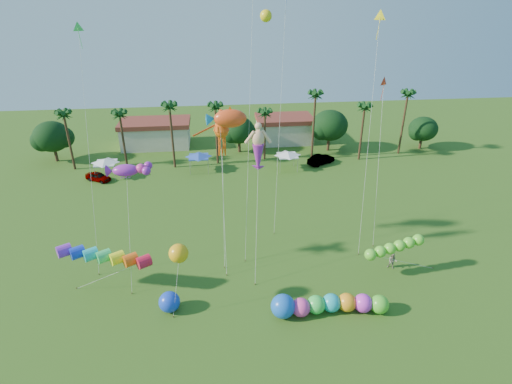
{
  "coord_description": "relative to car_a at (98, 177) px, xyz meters",
  "views": [
    {
      "loc": [
        -3.7,
        -22.4,
        24.95
      ],
      "look_at": [
        0.0,
        10.0,
        9.0
      ],
      "focal_mm": 28.0,
      "sensor_mm": 36.0,
      "label": 1
    }
  ],
  "objects": [
    {
      "name": "car_a",
      "position": [
        0.0,
        0.0,
        0.0
      ],
      "size": [
        4.25,
        3.37,
        1.36
      ],
      "primitive_type": "imported",
      "rotation": [
        0.0,
        0.0,
        1.05
      ],
      "color": "#4C4C54",
      "rests_on": "ground"
    },
    {
      "name": "squid_kite",
      "position": [
        18.33,
        -19.12,
        12.39
      ],
      "size": [
        1.94,
        5.71,
        15.32
      ],
      "color": "#E55712",
      "rests_on": "ground"
    },
    {
      "name": "tent_row",
      "position": [
        15.11,
        1.49,
        2.07
      ],
      "size": [
        31.0,
        4.0,
        0.6
      ],
      "color": "white",
      "rests_on": "ground"
    },
    {
      "name": "delta_kite_red",
      "position": [
        35.0,
        -17.79,
        16.22
      ],
      "size": [
        1.13,
        4.44,
        17.79
      ],
      "color": "red",
      "rests_on": "ground"
    },
    {
      "name": "ground",
      "position": [
        21.11,
        -34.85,
        -0.68
      ],
      "size": [
        160.0,
        160.0,
        0.0
      ],
      "primitive_type": "plane",
      "color": "#285116",
      "rests_on": "ground"
    },
    {
      "name": "lobster_kite",
      "position": [
        9.48,
        -22.96,
        10.23
      ],
      "size": [
        4.39,
        5.37,
        11.7
      ],
      "color": "purple",
      "rests_on": "ground"
    },
    {
      "name": "tree_line",
      "position": [
        24.67,
        9.15,
        3.6
      ],
      "size": [
        69.46,
        8.91,
        11.0
      ],
      "color": "#3A2819",
      "rests_on": "ground"
    },
    {
      "name": "blue_ball",
      "position": [
        12.94,
        -29.41,
        0.26
      ],
      "size": [
        1.87,
        1.87,
        1.87
      ],
      "primitive_type": "sphere",
      "color": "blue",
      "rests_on": "ground"
    },
    {
      "name": "spectator_b",
      "position": [
        34.95,
        -25.78,
        0.2
      ],
      "size": [
        1.08,
        1.02,
        1.77
      ],
      "primitive_type": "imported",
      "rotation": [
        0.0,
        0.0,
        -0.54
      ],
      "color": "gray",
      "rests_on": "ground"
    },
    {
      "name": "merman_kite",
      "position": [
        21.65,
        -21.95,
        11.28
      ],
      "size": [
        2.17,
        5.76,
        14.22
      ],
      "color": "#F4B98A",
      "rests_on": "ground"
    },
    {
      "name": "fish_kite",
      "position": [
        19.19,
        -19.91,
        13.85
      ],
      "size": [
        4.99,
        6.83,
        15.53
      ],
      "color": "#E94719",
      "rests_on": "ground"
    },
    {
      "name": "buildings_row",
      "position": [
        18.01,
        15.15,
        1.32
      ],
      "size": [
        35.0,
        7.0,
        4.0
      ],
      "color": "beige",
      "rests_on": "ground"
    },
    {
      "name": "rainbow_tube",
      "position": [
        8.56,
        -26.64,
        2.75
      ],
      "size": [
        8.92,
        4.05,
        4.01
      ],
      "color": "red",
      "rests_on": "ground"
    },
    {
      "name": "car_b",
      "position": [
        35.12,
        2.81,
        0.13
      ],
      "size": [
        5.06,
        3.99,
        1.61
      ],
      "primitive_type": "imported",
      "rotation": [
        0.0,
        0.0,
        2.12
      ],
      "color": "#4C4C54",
      "rests_on": "ground"
    },
    {
      "name": "caterpillar_inflatable",
      "position": [
        26.44,
        -31.25,
        0.21
      ],
      "size": [
        10.4,
        2.4,
        2.12
      ],
      "rotation": [
        0.0,
        0.0,
        -0.04
      ],
      "color": "#F440A6",
      "rests_on": "ground"
    },
    {
      "name": "delta_kite_blue",
      "position": [
        25.27,
        -14.31,
        23.75
      ],
      "size": [
        1.88,
        3.94,
        25.7
      ],
      "color": "blue",
      "rests_on": "ground"
    },
    {
      "name": "orange_ball_kite",
      "position": [
        14.12,
        -29.1,
        5.07
      ],
      "size": [
        1.77,
        2.15,
        6.58
      ],
      "color": "#F1AA13",
      "rests_on": "ground"
    },
    {
      "name": "delta_kite_yellow",
      "position": [
        33.42,
        -18.49,
        22.23
      ],
      "size": [
        1.67,
        5.21,
        23.97
      ],
      "color": "yellow",
      "rests_on": "ground"
    },
    {
      "name": "delta_kite_green",
      "position": [
        6.37,
        -18.94,
        21.21
      ],
      "size": [
        1.51,
        5.03,
        23.11
      ],
      "color": "#32D753",
      "rests_on": "ground"
    },
    {
      "name": "green_worm",
      "position": [
        31.93,
        -26.98,
        2.05
      ],
      "size": [
        10.37,
        2.81,
        3.41
      ],
      "color": "#60D32F",
      "rests_on": "ground"
    }
  ]
}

